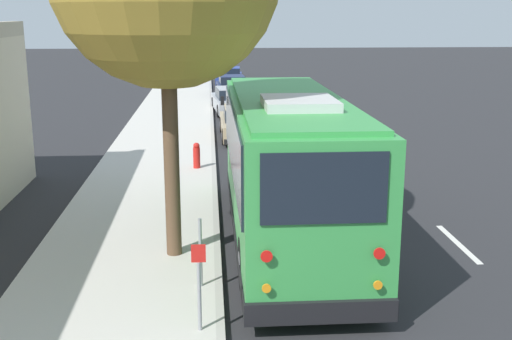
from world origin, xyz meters
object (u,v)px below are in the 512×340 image
at_px(parked_sedan_tan, 243,123).
at_px(fire_hydrant, 197,155).
at_px(parked_sedan_gray, 222,68).
at_px(sign_post_near, 199,286).
at_px(parked_sedan_blue, 229,77).
at_px(shuttle_bus, 288,162).
at_px(parked_sedan_navy, 232,87).
at_px(sign_post_far, 200,252).
at_px(parked_sedan_silver, 231,101).

relative_size(parked_sedan_tan, fire_hydrant, 5.31).
relative_size(parked_sedan_gray, sign_post_near, 3.22).
distance_m(parked_sedan_blue, sign_post_near, 35.12).
distance_m(shuttle_bus, parked_sedan_gray, 38.05).
xyz_separation_m(sign_post_near, fire_hydrant, (10.66, 0.22, -0.32)).
height_order(parked_sedan_navy, parked_sedan_blue, parked_sedan_blue).
height_order(parked_sedan_navy, parked_sedan_gray, parked_sedan_gray).
bearing_deg(shuttle_bus, sign_post_near, 156.38).
bearing_deg(fire_hydrant, shuttle_bus, -161.92).
distance_m(shuttle_bus, sign_post_far, 3.36).
height_order(parked_sedan_silver, sign_post_near, sign_post_near).
height_order(shuttle_bus, sign_post_near, shuttle_bus).
distance_m(shuttle_bus, parked_sedan_navy, 25.06).
distance_m(parked_sedan_tan, sign_post_near, 16.36).
distance_m(parked_sedan_navy, fire_hydrant, 18.69).
height_order(parked_sedan_tan, parked_sedan_blue, parked_sedan_blue).
xyz_separation_m(parked_sedan_silver, parked_sedan_gray, (19.18, 0.03, 0.03)).
bearing_deg(fire_hydrant, parked_sedan_navy, -5.52).
relative_size(parked_sedan_navy, parked_sedan_gray, 0.94).
bearing_deg(sign_post_near, parked_sedan_gray, -1.72).
relative_size(parked_sedan_navy, sign_post_far, 3.33).
bearing_deg(shuttle_bus, sign_post_far, 144.38).
bearing_deg(fire_hydrant, parked_sedan_blue, -4.26).
xyz_separation_m(sign_post_near, sign_post_far, (1.65, 0.00, -0.09)).
distance_m(parked_sedan_blue, parked_sedan_gray, 7.19).
bearing_deg(parked_sedan_blue, sign_post_near, -179.86).
bearing_deg(shuttle_bus, parked_sedan_blue, 0.75).
bearing_deg(parked_sedan_silver, shuttle_bus, 177.06).
relative_size(parked_sedan_blue, fire_hydrant, 5.52).
height_order(parked_sedan_navy, fire_hydrant, parked_sedan_navy).
distance_m(parked_sedan_tan, parked_sedan_gray, 25.98).
height_order(shuttle_bus, parked_sedan_silver, shuttle_bus).
distance_m(parked_sedan_silver, fire_hydrant, 12.51).
distance_m(parked_sedan_tan, fire_hydrant, 5.89).
xyz_separation_m(parked_sedan_tan, fire_hydrant, (-5.63, 1.74, -0.04)).
height_order(shuttle_bus, fire_hydrant, shuttle_bus).
distance_m(parked_sedan_gray, sign_post_near, 42.29).
bearing_deg(parked_sedan_blue, parked_sedan_tan, -177.49).
relative_size(shuttle_bus, sign_post_near, 6.41).
height_order(shuttle_bus, parked_sedan_tan, shuttle_bus).
bearing_deg(sign_post_near, parked_sedan_navy, -3.08).
height_order(parked_sedan_blue, sign_post_far, sign_post_far).
xyz_separation_m(shuttle_bus, parked_sedan_navy, (25.03, 0.30, -1.21)).
bearing_deg(parked_sedan_silver, parked_sedan_navy, -7.32).
distance_m(shuttle_bus, parked_sedan_silver, 18.89).
bearing_deg(fire_hydrant, parked_sedan_silver, -6.96).
height_order(parked_sedan_blue, parked_sedan_gray, parked_sedan_gray).
bearing_deg(shuttle_bus, parked_sedan_gray, 1.16).
bearing_deg(parked_sedan_gray, sign_post_near, 173.59).
relative_size(parked_sedan_silver, fire_hydrant, 5.84).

